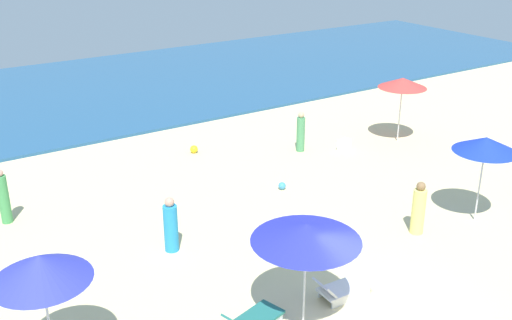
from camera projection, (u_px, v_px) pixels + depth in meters
ocean at (71, 95)px, 30.56m from camera, size 60.00×14.74×0.12m
umbrella_0 at (40, 268)px, 11.28m from camera, size 1.91×1.91×2.70m
umbrella_1 at (306, 232)px, 12.76m from camera, size 2.38×2.38×2.53m
lounge_chair_1_1 at (341, 289)px, 14.47m from camera, size 1.43×0.65×0.63m
umbrella_2 at (486, 144)px, 17.33m from camera, size 1.85×1.85×2.64m
umbrella_4 at (403, 83)px, 23.62m from camera, size 1.90×1.90×2.61m
beachgoer_0 at (4, 198)px, 17.80m from camera, size 0.42×0.42×1.69m
beachgoer_1 at (301, 133)px, 23.24m from camera, size 0.43×0.43×1.57m
beachgoer_2 at (418, 209)px, 17.23m from camera, size 0.46×0.46×1.59m
beachgoer_4 at (171, 226)px, 16.33m from camera, size 0.54×0.54×1.58m
cooler_box_0 at (344, 145)px, 23.52m from camera, size 0.56×0.45×0.43m
beach_ball_1 at (282, 186)px, 20.20m from camera, size 0.25×0.25×0.25m
beach_ball_2 at (194, 149)px, 23.26m from camera, size 0.30×0.30×0.30m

